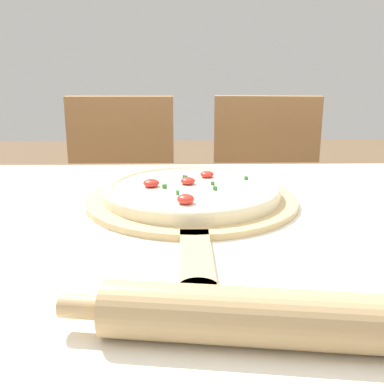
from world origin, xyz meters
The scene contains 7 objects.
dining_table centered at (0.00, 0.00, 0.64)m, with size 1.32×0.98×0.74m.
towel_cloth centered at (0.00, 0.00, 0.75)m, with size 1.24×0.90×0.00m.
pizza_peel centered at (-0.02, 0.11, 0.76)m, with size 0.41×0.60×0.01m.
pizza centered at (-0.02, 0.12, 0.77)m, with size 0.34×0.34×0.04m.
rolling_pin centered at (0.05, -0.35, 0.78)m, with size 0.44×0.10×0.06m.
chair_left centered at (-0.26, 0.87, 0.51)m, with size 0.41×0.41×0.88m.
chair_right centered at (0.27, 0.87, 0.51)m, with size 0.43×0.43×0.88m.
Camera 1 is at (-0.04, -0.76, 1.03)m, focal length 45.00 mm.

